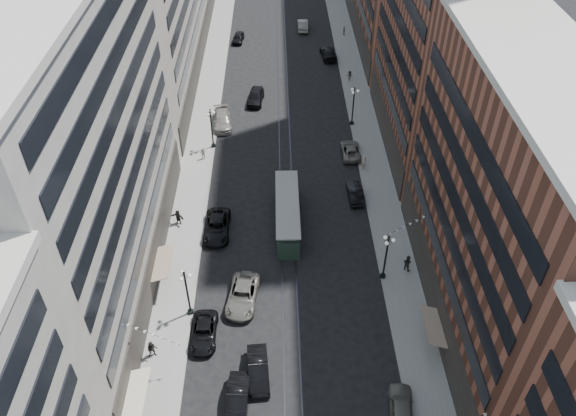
{
  "coord_description": "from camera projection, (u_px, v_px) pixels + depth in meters",
  "views": [
    {
      "loc": [
        -0.97,
        -5.14,
        41.28
      ],
      "look_at": [
        -0.0,
        36.97,
        5.0
      ],
      "focal_mm": 35.0,
      "sensor_mm": 36.0,
      "label": 1
    }
  ],
  "objects": [
    {
      "name": "pedestrian_6",
      "position": [
        203.0,
        153.0,
        69.74
      ],
      "size": [
        0.97,
        0.6,
        1.53
      ],
      "primitive_type": "imported",
      "rotation": [
        0.0,
        0.0,
        3.37
      ],
      "color": "beige",
      "rests_on": "sidewalk_west"
    },
    {
      "name": "lamppost_se_mid",
      "position": [
        353.0,
        105.0,
        74.44
      ],
      "size": [
        1.03,
        1.14,
        5.52
      ],
      "color": "black",
      "rests_on": "sidewalk_east"
    },
    {
      "name": "rail_west",
      "position": [
        278.0,
        89.0,
        83.86
      ],
      "size": [
        0.12,
        180.0,
        0.02
      ],
      "primitive_type": "cube",
      "color": "#2D2D33",
      "rests_on": "ground"
    },
    {
      "name": "pedestrian_9",
      "position": [
        350.0,
        76.0,
        85.27
      ],
      "size": [
        1.06,
        0.71,
        1.52
      ],
      "primitive_type": "imported",
      "rotation": [
        0.0,
        0.0,
        -0.35
      ],
      "color": "black",
      "rests_on": "sidewalk_east"
    },
    {
      "name": "streetcar",
      "position": [
        287.0,
        214.0,
        60.27
      ],
      "size": [
        2.48,
        11.2,
        3.1
      ],
      "color": "#263C2E",
      "rests_on": "ground"
    },
    {
      "name": "lamppost_se_far",
      "position": [
        386.0,
        256.0,
        53.23
      ],
      "size": [
        1.03,
        1.14,
        5.52
      ],
      "color": "black",
      "rests_on": "sidewalk_east"
    },
    {
      "name": "car_extra_1",
      "position": [
        243.0,
        295.0,
        52.52
      ],
      "size": [
        3.42,
        6.13,
        1.62
      ],
      "primitive_type": "imported",
      "rotation": [
        0.0,
        0.0,
        -0.13
      ],
      "color": "#65635A",
      "rests_on": "ground"
    },
    {
      "name": "car_7",
      "position": [
        217.0,
        227.0,
        59.73
      ],
      "size": [
        2.71,
        5.79,
        1.6
      ],
      "primitive_type": "imported",
      "rotation": [
        0.0,
        0.0,
        -0.01
      ],
      "color": "black",
      "rests_on": "ground"
    },
    {
      "name": "lamppost_sw_far",
      "position": [
        187.0,
        291.0,
        49.88
      ],
      "size": [
        1.03,
        1.14,
        5.52
      ],
      "color": "black",
      "rests_on": "sidewalk_west"
    },
    {
      "name": "building_east_mid",
      "position": [
        504.0,
        212.0,
        44.53
      ],
      "size": [
        8.0,
        30.0,
        24.0
      ],
      "primitive_type": "cube",
      "color": "brown",
      "rests_on": "ground"
    },
    {
      "name": "car_12",
      "position": [
        328.0,
        53.0,
        91.41
      ],
      "size": [
        2.72,
        5.7,
        1.6
      ],
      "primitive_type": "imported",
      "rotation": [
        0.0,
        0.0,
        3.23
      ],
      "color": "black",
      "rests_on": "ground"
    },
    {
      "name": "car_9",
      "position": [
        238.0,
        38.0,
        96.12
      ],
      "size": [
        2.19,
        4.41,
        1.44
      ],
      "primitive_type": "imported",
      "rotation": [
        0.0,
        0.0,
        -0.12
      ],
      "color": "black",
      "rests_on": "ground"
    },
    {
      "name": "building_west_mid",
      "position": [
        84.0,
        160.0,
        46.42
      ],
      "size": [
        8.0,
        36.0,
        28.0
      ],
      "primitive_type": "cube",
      "color": "#ACA799",
      "rests_on": "ground"
    },
    {
      "name": "pedestrian_8",
      "position": [
        364.0,
        162.0,
        68.15
      ],
      "size": [
        0.8,
        0.66,
        1.87
      ],
      "primitive_type": "imported",
      "rotation": [
        0.0,
        0.0,
        3.49
      ],
      "color": "#BDAF9D",
      "rests_on": "sidewalk_east"
    },
    {
      "name": "sidewalk_west",
      "position": [
        209.0,
        90.0,
        83.64
      ],
      "size": [
        4.0,
        180.0,
        0.15
      ],
      "primitive_type": "cube",
      "color": "gray",
      "rests_on": "ground"
    },
    {
      "name": "pedestrian_7",
      "position": [
        407.0,
        263.0,
        55.35
      ],
      "size": [
        0.99,
        0.95,
        1.82
      ],
      "primitive_type": "imported",
      "rotation": [
        0.0,
        0.0,
        2.44
      ],
      "color": "black",
      "rests_on": "sidewalk_east"
    },
    {
      "name": "rail_east",
      "position": [
        288.0,
        89.0,
        83.89
      ],
      "size": [
        0.12,
        180.0,
        0.02
      ],
      "primitive_type": "cube",
      "color": "#2D2D33",
      "rests_on": "ground"
    },
    {
      "name": "car_extra_0",
      "position": [
        258.0,
        370.0,
        46.45
      ],
      "size": [
        2.06,
        4.92,
        1.58
      ],
      "primitive_type": "imported",
      "rotation": [
        0.0,
        0.0,
        0.08
      ],
      "color": "black",
      "rests_on": "ground"
    },
    {
      "name": "pedestrian_extra_1",
      "position": [
        344.0,
        31.0,
        97.79
      ],
      "size": [
        0.66,
        0.96,
        1.5
      ],
      "primitive_type": "imported",
      "rotation": [
        0.0,
        0.0,
        1.9
      ],
      "color": "gray",
      "rests_on": "sidewalk_east"
    },
    {
      "name": "car_13",
      "position": [
        256.0,
        97.0,
        80.51
      ],
      "size": [
        2.66,
        5.39,
        1.77
      ],
      "primitive_type": "imported",
      "rotation": [
        0.0,
        0.0,
        -0.11
      ],
      "color": "black",
      "rests_on": "ground"
    },
    {
      "name": "pedestrian_5",
      "position": [
        178.0,
        217.0,
        60.57
      ],
      "size": [
        1.66,
        1.09,
        1.74
      ],
      "primitive_type": "imported",
      "rotation": [
        0.0,
        0.0,
        -0.43
      ],
      "color": "black",
      "rests_on": "sidewalk_west"
    },
    {
      "name": "car_10",
      "position": [
        355.0,
        193.0,
        64.15
      ],
      "size": [
        1.7,
        4.45,
        1.45
      ],
      "primitive_type": "imported",
      "rotation": [
        0.0,
        0.0,
        3.18
      ],
      "color": "black",
      "rests_on": "ground"
    },
    {
      "name": "car_2",
      "position": [
        204.0,
        333.0,
        49.45
      ],
      "size": [
        2.28,
        4.87,
        1.35
      ],
      "primitive_type": "imported",
      "rotation": [
        0.0,
        0.0,
        -0.01
      ],
      "color": "black",
      "rests_on": "ground"
    },
    {
      "name": "sidewalk_east",
      "position": [
        356.0,
        88.0,
        84.02
      ],
      "size": [
        4.0,
        180.0,
        0.15
      ],
      "primitive_type": "cube",
      "color": "gray",
      "rests_on": "ground"
    },
    {
      "name": "car_4",
      "position": [
        401.0,
        409.0,
        43.76
      ],
      "size": [
        2.55,
        5.01,
        1.63
      ],
      "primitive_type": "imported",
      "rotation": [
        0.0,
        0.0,
        3.01
      ],
      "color": "#646359",
      "rests_on": "ground"
    },
    {
      "name": "car_11",
      "position": [
        350.0,
        150.0,
        70.66
      ],
      "size": [
        2.29,
        4.95,
        1.37
      ],
      "primitive_type": "imported",
      "rotation": [
        0.0,
        0.0,
        3.14
      ],
      "color": "slate",
      "rests_on": "ground"
    },
    {
      "name": "pedestrian_2",
      "position": [
        152.0,
        349.0,
        47.66
      ],
      "size": [
        0.97,
        0.66,
        1.84
      ],
      "primitive_type": "imported",
      "rotation": [
        0.0,
        0.0,
        0.2
      ],
      "color": "black",
      "rests_on": "sidewalk_west"
    },
    {
      "name": "lamppost_sw_mid",
      "position": [
        212.0,
        127.0,
        70.34
      ],
      "size": [
        1.03,
        1.14,
        5.52
      ],
      "color": "black",
      "rests_on": "sidewalk_west"
    },
    {
      "name": "ground",
      "position": [
        284.0,
        126.0,
        76.3
      ],
      "size": [
        220.0,
        220.0,
        0.0
      ],
      "primitive_type": "plane",
      "color": "black",
      "rests_on": "ground"
    },
    {
      "name": "car_5",
      "position": [
        237.0,
        400.0,
        44.34
      ],
      "size": [
        2.03,
        5.04,
        1.63
      ],
      "primitive_type": "imported",
      "rotation": [
        0.0,
        0.0,
        -0.06
      ],
      "color": "black",
      "rests_on": "ground"
    },
    {
      "name": "car_14",
      "position": [
        303.0,
        25.0,
        99.81
      ],
      "size": [
        1.8,
        5.05,
        1.66
      ],
      "primitive_type": "imported",
      "rotation": [
        0.0,
        0.0,
        3.13
      ],
      "color": "gray",
      "rests_on": "ground"
    },
    {
      "name": "car_8",
      "position": [
        222.0,
        120.0,
        75.79
      ],
      "size": [
        3.01,
        5.98,
        1.67
      ],
      "primitive_type": "imported",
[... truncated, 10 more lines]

